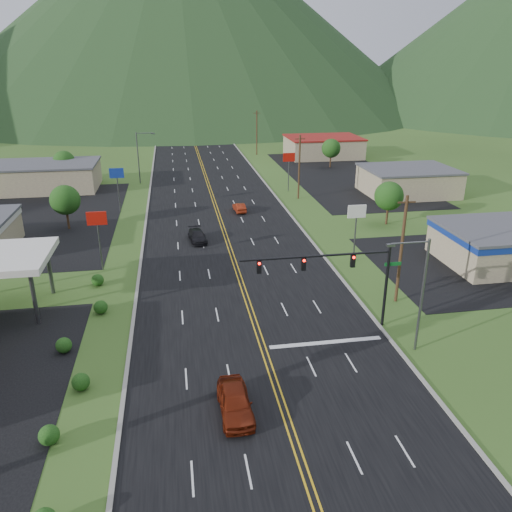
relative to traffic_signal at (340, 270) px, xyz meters
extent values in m
plane|color=#314F1C|center=(-6.48, -14.00, -5.33)|extent=(500.00, 500.00, 0.00)
cube|color=black|center=(-6.48, -14.00, -5.33)|extent=(20.00, 460.00, 0.04)
cube|color=gray|center=(-16.63, -14.00, -5.33)|extent=(0.30, 460.00, 0.14)
cube|color=gray|center=(3.67, -14.00, -5.33)|extent=(0.30, 460.00, 0.14)
cylinder|color=black|center=(4.02, 0.00, -1.83)|extent=(0.24, 0.24, 7.00)
cylinder|color=black|center=(-1.98, 0.00, 1.27)|extent=(12.00, 0.18, 0.18)
cube|color=#0C591E|center=(4.42, 0.00, 0.17)|extent=(1.40, 0.06, 0.30)
cube|color=black|center=(1.02, 0.00, 0.67)|extent=(0.35, 0.28, 1.05)
sphere|color=#FF0C05|center=(1.02, -0.18, 1.02)|extent=(0.22, 0.22, 0.22)
cube|color=black|center=(-2.98, 0.00, 0.67)|extent=(0.35, 0.28, 1.05)
sphere|color=#FF0C05|center=(-2.98, -0.18, 1.02)|extent=(0.22, 0.22, 0.22)
cube|color=black|center=(-6.48, 0.00, 0.67)|extent=(0.35, 0.28, 1.05)
sphere|color=#FF0C05|center=(-6.48, -0.18, 1.02)|extent=(0.22, 0.22, 0.22)
cylinder|color=#59595E|center=(5.02, -4.00, -0.83)|extent=(0.20, 0.20, 9.00)
cylinder|color=#59595E|center=(3.58, -4.00, 3.47)|extent=(2.88, 0.12, 0.12)
cube|color=#59595E|center=(2.14, -4.00, 3.37)|extent=(0.60, 0.25, 0.18)
cylinder|color=#59595E|center=(-18.48, 56.00, -0.83)|extent=(0.20, 0.20, 9.00)
cylinder|color=#59595E|center=(-17.04, 56.00, 3.47)|extent=(2.88, 0.12, 0.12)
cube|color=#59595E|center=(-15.60, 56.00, 3.37)|extent=(0.60, 0.25, 0.18)
cylinder|color=#59595E|center=(-24.48, 5.00, -2.83)|extent=(0.36, 0.36, 5.00)
cylinder|color=#59595E|center=(-24.48, 11.00, -2.83)|extent=(0.36, 0.36, 5.00)
cube|color=tan|center=(-34.48, 54.00, -3.23)|extent=(18.00, 11.00, 4.20)
cube|color=#4C4C51|center=(-34.48, 54.00, -0.98)|extent=(18.40, 11.40, 0.30)
cube|color=tan|center=(25.52, 41.00, -3.33)|extent=(14.00, 11.00, 4.00)
cube|color=#4C4C51|center=(25.52, 41.00, -1.18)|extent=(14.40, 11.40, 0.30)
cube|color=tan|center=(21.52, 76.00, -3.23)|extent=(16.00, 12.00, 4.20)
cube|color=maroon|center=(21.52, 76.00, -0.98)|extent=(16.40, 12.40, 0.30)
cylinder|color=#59595E|center=(-20.48, 16.00, -2.83)|extent=(0.16, 0.16, 5.00)
cube|color=#B3120A|center=(-20.48, 16.00, 0.37)|extent=(2.00, 0.18, 1.40)
cylinder|color=#59595E|center=(-20.48, 38.00, -2.83)|extent=(0.16, 0.16, 5.00)
cube|color=navy|center=(-20.48, 38.00, 0.37)|extent=(2.00, 0.18, 1.40)
cylinder|color=#59595E|center=(6.52, 14.00, -2.83)|extent=(0.16, 0.16, 5.00)
cube|color=white|center=(6.52, 14.00, 0.37)|extent=(2.00, 0.18, 1.40)
cylinder|color=#59595E|center=(6.52, 46.00, -2.83)|extent=(0.16, 0.16, 5.00)
cube|color=#B3120A|center=(6.52, 46.00, 0.37)|extent=(2.00, 0.18, 1.40)
cylinder|color=#382314|center=(-26.48, 31.00, -3.83)|extent=(0.30, 0.30, 3.00)
sphere|color=#163E11|center=(-26.48, 31.00, -1.43)|extent=(3.84, 3.84, 3.84)
cylinder|color=#382314|center=(-31.48, 58.00, -3.83)|extent=(0.30, 0.30, 3.00)
sphere|color=#163E11|center=(-31.48, 58.00, -1.43)|extent=(3.84, 3.84, 3.84)
cylinder|color=#382314|center=(15.52, 26.00, -3.83)|extent=(0.30, 0.30, 3.00)
sphere|color=#163E11|center=(15.52, 26.00, -1.43)|extent=(3.84, 3.84, 3.84)
cylinder|color=#382314|center=(19.52, 64.00, -3.83)|extent=(0.30, 0.30, 3.00)
sphere|color=#163E11|center=(19.52, 64.00, -1.43)|extent=(3.84, 3.84, 3.84)
cylinder|color=#382314|center=(7.02, 4.00, -0.33)|extent=(0.28, 0.28, 10.00)
cube|color=#382314|center=(7.02, 4.00, 4.07)|extent=(1.60, 0.12, 0.12)
cylinder|color=#382314|center=(7.02, 41.00, -0.33)|extent=(0.28, 0.28, 10.00)
cube|color=#382314|center=(7.02, 41.00, 4.07)|extent=(1.60, 0.12, 0.12)
cylinder|color=#382314|center=(7.02, 81.00, -0.33)|extent=(0.28, 0.28, 10.00)
cube|color=#382314|center=(7.02, 81.00, 4.07)|extent=(1.60, 0.12, 0.12)
cylinder|color=#382314|center=(7.02, 121.00, -0.33)|extent=(0.28, 0.28, 10.00)
cube|color=#382314|center=(7.02, 121.00, 4.07)|extent=(1.60, 0.12, 0.12)
cone|color=#1C3C1B|center=(-6.48, 206.00, 37.17)|extent=(220.00, 220.00, 85.00)
imported|color=#661C0B|center=(-9.57, -9.15, -4.49)|extent=(2.10, 4.99, 1.68)
imported|color=black|center=(-10.08, 23.23, -4.67)|extent=(2.37, 4.74, 1.32)
imported|color=maroon|center=(-3.30, 35.03, -4.69)|extent=(1.62, 3.95, 1.27)
camera|label=1|loc=(-12.49, -34.55, 15.41)|focal=35.00mm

